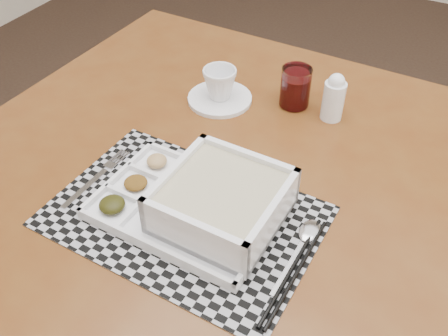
{
  "coord_description": "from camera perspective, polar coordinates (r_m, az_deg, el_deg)",
  "views": [
    {
      "loc": [
        0.22,
        -1.25,
        1.49
      ],
      "look_at": [
        -0.09,
        -0.66,
        0.89
      ],
      "focal_mm": 40.0,
      "sensor_mm": 36.0,
      "label": 1
    }
  ],
  "objects": [
    {
      "name": "floor",
      "position": [
        1.95,
        11.69,
        -8.89
      ],
      "size": [
        5.0,
        5.0,
        0.0
      ],
      "primitive_type": "plane",
      "color": "#2F1E17",
      "rests_on": "ground"
    },
    {
      "name": "dining_table",
      "position": [
        1.04,
        -0.8,
        -4.06
      ],
      "size": [
        1.13,
        1.13,
        0.82
      ],
      "color": "#5B2B10",
      "rests_on": "ground"
    },
    {
      "name": "placemat",
      "position": [
        0.9,
        -4.57,
        -5.5
      ],
      "size": [
        0.48,
        0.33,
        0.0
      ],
      "primitive_type": "cube",
      "rotation": [
        0.0,
        0.0,
        -0.03
      ],
      "color": "#9D9CA3",
      "rests_on": "dining_table"
    },
    {
      "name": "serving_tray",
      "position": [
        0.87,
        -1.36,
        -4.12
      ],
      "size": [
        0.33,
        0.23,
        0.09
      ],
      "color": "white",
      "rests_on": "placemat"
    },
    {
      "name": "fork",
      "position": [
        1.0,
        -14.27,
        -0.95
      ],
      "size": [
        0.02,
        0.19,
        0.0
      ],
      "color": "silver",
      "rests_on": "placemat"
    },
    {
      "name": "spoon",
      "position": [
        0.87,
        9.45,
        -7.7
      ],
      "size": [
        0.04,
        0.18,
        0.01
      ],
      "color": "silver",
      "rests_on": "placemat"
    },
    {
      "name": "chopsticks",
      "position": [
        0.82,
        8.06,
        -11.53
      ],
      "size": [
        0.02,
        0.24,
        0.01
      ],
      "color": "black",
      "rests_on": "placemat"
    },
    {
      "name": "saucer",
      "position": [
        1.18,
        -0.48,
        7.93
      ],
      "size": [
        0.15,
        0.15,
        0.01
      ],
      "primitive_type": "cylinder",
      "color": "white",
      "rests_on": "dining_table"
    },
    {
      "name": "cup",
      "position": [
        1.15,
        -0.5,
        9.63
      ],
      "size": [
        0.09,
        0.09,
        0.07
      ],
      "primitive_type": "imported",
      "rotation": [
        0.0,
        0.0,
        0.13
      ],
      "color": "white",
      "rests_on": "saucer"
    },
    {
      "name": "juice_glass",
      "position": [
        1.15,
        8.15,
        8.96
      ],
      "size": [
        0.07,
        0.07,
        0.09
      ],
      "color": "white",
      "rests_on": "dining_table"
    },
    {
      "name": "creamer_bottle",
      "position": [
        1.12,
        12.44,
        7.88
      ],
      "size": [
        0.05,
        0.05,
        0.11
      ],
      "color": "white",
      "rests_on": "dining_table"
    }
  ]
}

